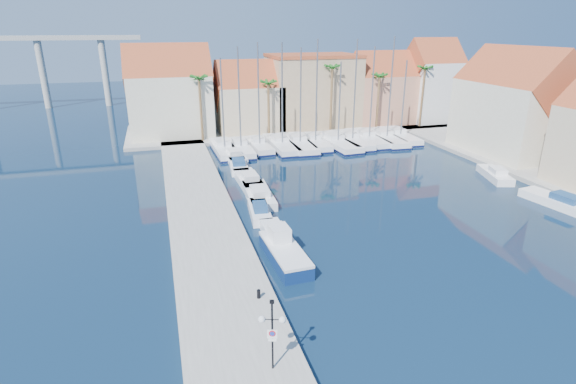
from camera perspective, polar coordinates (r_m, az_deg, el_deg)
name	(u,v)px	position (r m, az deg, el deg)	size (l,w,h in m)	color
ground	(362,286)	(30.84, 9.40, -11.64)	(260.00, 260.00, 0.00)	black
quay_west	(203,219)	(40.29, -10.70, -3.36)	(6.00, 77.00, 0.50)	gray
shore_north	(295,127)	(76.37, 0.90, 8.25)	(54.00, 16.00, 0.50)	gray
shore_east	(562,174)	(60.47, 31.41, 1.98)	(12.00, 60.00, 0.50)	gray
lamp_post	(272,324)	(21.93, -2.02, -16.45)	(1.27, 0.65, 3.89)	black
bollard	(259,294)	(28.22, -3.74, -12.79)	(0.23, 0.23, 0.56)	black
fishing_boat	(284,251)	(33.04, -0.51, -7.54)	(2.43, 6.50, 2.24)	navy
motorboat_west_0	(276,234)	(36.24, -1.50, -5.32)	(1.66, 5.09, 1.40)	white
motorboat_west_1	(259,211)	(40.61, -3.64, -2.43)	(2.21, 5.38, 1.40)	white
motorboat_west_2	(259,194)	(44.63, -3.73, -0.30)	(2.70, 7.48, 1.40)	white
motorboat_west_3	(249,180)	(49.04, -5.00, 1.58)	(2.38, 6.95, 1.40)	white
motorboat_west_4	(238,165)	(54.37, -6.33, 3.42)	(2.60, 6.50, 1.40)	white
motorboat_west_5	(233,155)	(58.75, -7.00, 4.67)	(2.76, 7.07, 1.40)	white
motorboat_west_6	(222,146)	(63.33, -8.35, 5.75)	(1.84, 5.08, 1.40)	white
motorboat_east_0	(559,201)	(49.97, 31.20, -1.03)	(3.32, 7.33, 1.40)	white
motorboat_east_1	(495,174)	(55.79, 24.83, 2.06)	(3.61, 6.31, 1.40)	white
sailboat_0	(224,149)	(61.90, -8.14, 5.49)	(3.05, 10.51, 12.47)	white
sailboat_1	(240,148)	(61.95, -6.05, 5.62)	(2.75, 9.83, 13.84)	white
sailboat_2	(259,145)	(63.05, -3.72, 5.98)	(2.62, 8.72, 14.29)	white
sailboat_3	(281,144)	(63.57, -0.88, 6.09)	(2.96, 11.11, 14.26)	white
sailboat_4	(299,143)	(64.19, 1.41, 6.22)	(3.57, 11.52, 13.61)	white
sailboat_5	(314,142)	(64.97, 3.37, 6.40)	(3.00, 9.77, 14.65)	white
sailboat_6	(336,142)	(65.24, 6.11, 6.32)	(3.82, 11.71, 11.77)	white
sailboat_7	(351,140)	(66.72, 7.97, 6.59)	(3.09, 11.11, 14.60)	white
sailboat_8	(367,138)	(68.25, 10.03, 6.77)	(2.98, 11.09, 13.61)	white
sailboat_9	(385,137)	(69.02, 12.22, 6.78)	(3.63, 11.40, 14.93)	white
sailboat_10	(399,136)	(70.75, 13.86, 6.95)	(3.39, 10.65, 11.67)	white
building_0	(170,95)	(71.09, -14.78, 11.84)	(12.30, 9.00, 13.50)	beige
building_1	(249,100)	(72.58, -5.02, 11.59)	(10.30, 8.00, 11.00)	#C7AE8C
building_2	(313,90)	(76.27, 3.14, 12.79)	(14.20, 10.20, 11.50)	tan
building_3	(381,91)	(80.16, 11.70, 12.48)	(10.30, 8.00, 12.00)	tan
building_4	(431,83)	(83.72, 17.70, 13.05)	(8.30, 8.00, 14.00)	white
building_6	(514,107)	(65.33, 26.75, 9.67)	(9.00, 14.30, 13.50)	beige
palm_0	(199,80)	(66.05, -11.25, 13.75)	(2.60, 2.60, 10.15)	brown
palm_1	(268,85)	(67.79, -2.53, 13.46)	(2.60, 2.60, 9.15)	brown
palm_2	(332,70)	(70.62, 5.64, 15.19)	(2.60, 2.60, 11.15)	brown
palm_3	(380,78)	(74.06, 11.55, 14.03)	(2.60, 2.60, 9.65)	brown
palm_4	(425,70)	(77.96, 17.00, 14.57)	(2.60, 2.60, 10.65)	brown
viaduct	(12,58)	(109.01, -31.63, 14.30)	(48.00, 2.20, 14.45)	#9E9E99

